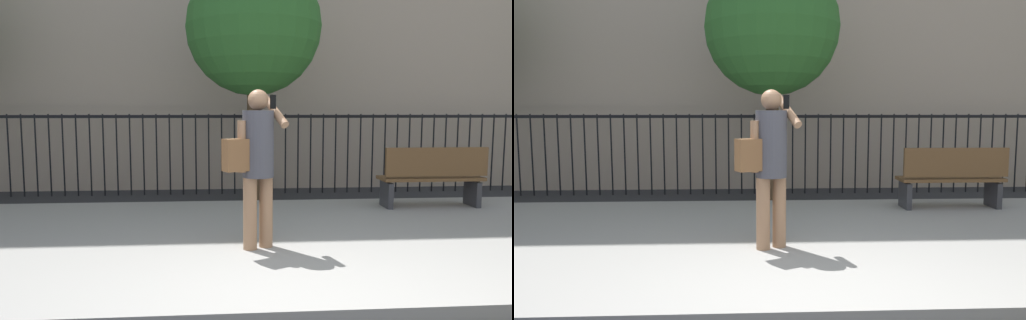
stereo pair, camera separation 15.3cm
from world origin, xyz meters
The scene contains 5 objects.
sidewalk centered at (0.00, 2.20, 0.07)m, with size 28.00×4.40×0.15m, color gray.
iron_fence centered at (0.00, 5.90, 1.02)m, with size 12.03×0.04×1.60m.
pedestrian_on_phone centered at (-0.28, 1.65, 1.15)m, with size 0.72×0.58×1.73m.
street_bench centered at (2.63, 3.62, 0.65)m, with size 1.60×0.45×0.95m.
street_tree_near centered at (-0.09, 4.71, 3.05)m, with size 2.30×2.30×4.21m.
Camera 1 is at (-0.65, -3.30, 1.64)m, focal length 32.53 mm.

